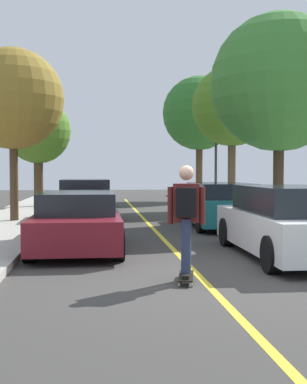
{
  "coord_description": "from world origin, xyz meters",
  "views": [
    {
      "loc": [
        -1.63,
        -7.95,
        1.71
      ],
      "look_at": [
        -0.08,
        6.41,
        1.13
      ],
      "focal_mm": 48.04,
      "sensor_mm": 36.0,
      "label": 1
    }
  ],
  "objects": [
    {
      "name": "skateboarder",
      "position": [
        -0.29,
        -0.19,
        1.07
      ],
      "size": [
        0.59,
        0.71,
        1.7
      ],
      "color": "black",
      "rests_on": "skateboard"
    },
    {
      "name": "ground",
      "position": [
        0.0,
        0.0,
        0.0
      ],
      "size": [
        80.0,
        80.0,
        0.0
      ],
      "primitive_type": "plane",
      "color": "#3D3A38"
    },
    {
      "name": "streetlamp",
      "position": [
        3.84,
        15.61,
        2.97
      ],
      "size": [
        0.36,
        0.24,
        4.87
      ],
      "color": "#38383D",
      "rests_on": "sidewalk_right"
    },
    {
      "name": "street_tree_right_far",
      "position": [
        4.33,
        22.08,
        5.14
      ],
      "size": [
        4.37,
        4.37,
        7.21
      ],
      "color": "#4C3823",
      "rests_on": "sidewalk_right"
    },
    {
      "name": "parked_car_left_far",
      "position": [
        -2.09,
        16.38,
        0.64
      ],
      "size": [
        1.96,
        4.22,
        1.28
      ],
      "color": "#1E5B33",
      "rests_on": "ground"
    },
    {
      "name": "parked_car_right_near",
      "position": [
        2.09,
        7.55,
        0.68
      ],
      "size": [
        2.0,
        4.6,
        1.36
      ],
      "color": "#196066",
      "rests_on": "ground"
    },
    {
      "name": "parked_car_right_nearest",
      "position": [
        2.09,
        1.88,
        0.7
      ],
      "size": [
        1.9,
        4.62,
        1.42
      ],
      "color": "white",
      "rests_on": "ground"
    },
    {
      "name": "street_tree_right_nearest",
      "position": [
        4.33,
        8.59,
        4.64
      ],
      "size": [
        4.56,
        4.56,
        6.79
      ],
      "color": "#3D2D1E",
      "rests_on": "sidewalk_right"
    },
    {
      "name": "street_tree_right_near",
      "position": [
        4.33,
        14.61,
        4.62
      ],
      "size": [
        3.6,
        3.6,
        6.31
      ],
      "color": "brown",
      "rests_on": "sidewalk_right"
    },
    {
      "name": "center_line",
      "position": [
        0.0,
        4.0,
        0.0
      ],
      "size": [
        0.12,
        39.2,
        0.01
      ],
      "primitive_type": "cube",
      "color": "gold",
      "rests_on": "ground"
    },
    {
      "name": "street_tree_left_nearest",
      "position": [
        -4.33,
        8.96,
        4.02
      ],
      "size": [
        3.24,
        3.24,
        5.52
      ],
      "color": "#4C3823",
      "rests_on": "sidewalk_left"
    },
    {
      "name": "skateboard",
      "position": [
        -0.28,
        -0.15,
        0.09
      ],
      "size": [
        0.38,
        0.87,
        0.1
      ],
      "color": "black",
      "rests_on": "ground"
    },
    {
      "name": "street_tree_left_near",
      "position": [
        -4.33,
        15.78,
        3.51
      ],
      "size": [
        2.94,
        2.94,
        4.88
      ],
      "color": "#4C3823",
      "rests_on": "sidewalk_left"
    },
    {
      "name": "parked_car_left_nearest",
      "position": [
        -2.09,
        3.36,
        0.62
      ],
      "size": [
        1.9,
        4.41,
        1.26
      ],
      "color": "maroon",
      "rests_on": "ground"
    },
    {
      "name": "parked_car_left_near",
      "position": [
        -2.09,
        9.69,
        0.71
      ],
      "size": [
        1.98,
        4.25,
        1.45
      ],
      "color": "maroon",
      "rests_on": "ground"
    }
  ]
}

